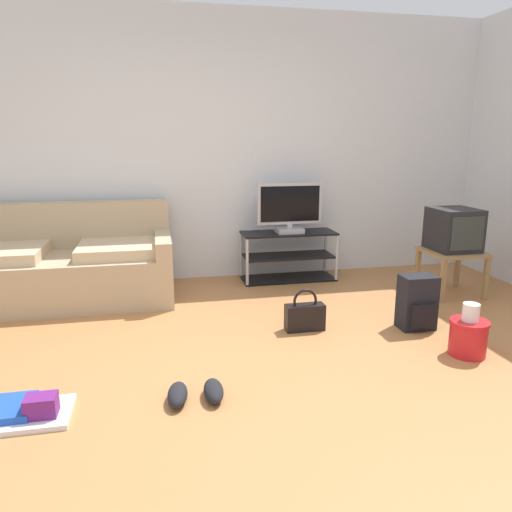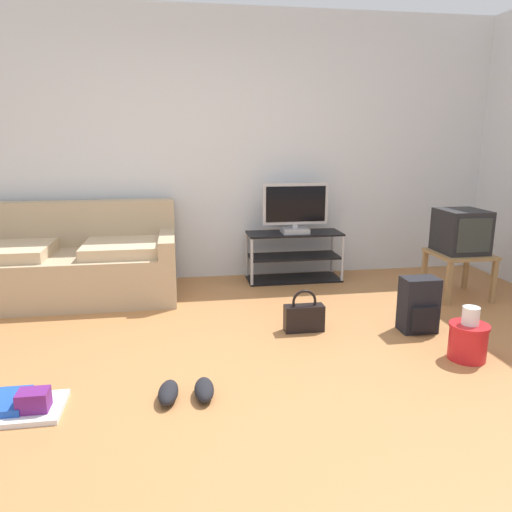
{
  "view_description": "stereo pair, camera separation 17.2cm",
  "coord_description": "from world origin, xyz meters",
  "px_view_note": "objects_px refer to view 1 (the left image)",
  "views": [
    {
      "loc": [
        -0.52,
        -2.64,
        1.44
      ],
      "look_at": [
        0.23,
        0.98,
        0.55
      ],
      "focal_mm": 34.15,
      "sensor_mm": 36.0,
      "label": 1
    },
    {
      "loc": [
        -0.36,
        -2.67,
        1.44
      ],
      "look_at": [
        0.23,
        0.98,
        0.55
      ],
      "focal_mm": 34.15,
      "sensor_mm": 36.0,
      "label": 2
    }
  ],
  "objects_px": {
    "floor_tray": "(27,411)",
    "crt_tv": "(454,229)",
    "backpack": "(417,303)",
    "couch": "(65,266)",
    "sneakers_pair": "(196,393)",
    "flat_tv": "(290,208)",
    "handbag": "(305,316)",
    "cleaning_bucket": "(468,334)",
    "side_table": "(452,257)",
    "tv_stand": "(288,256)"
  },
  "relations": [
    {
      "from": "handbag",
      "to": "sneakers_pair",
      "type": "bearing_deg",
      "value": -136.32
    },
    {
      "from": "couch",
      "to": "cleaning_bucket",
      "type": "xyz_separation_m",
      "value": [
        2.88,
        -1.83,
        -0.17
      ]
    },
    {
      "from": "backpack",
      "to": "cleaning_bucket",
      "type": "height_order",
      "value": "backpack"
    },
    {
      "from": "floor_tray",
      "to": "sneakers_pair",
      "type": "bearing_deg",
      "value": 0.21
    },
    {
      "from": "cleaning_bucket",
      "to": "flat_tv",
      "type": "bearing_deg",
      "value": 109.28
    },
    {
      "from": "crt_tv",
      "to": "floor_tray",
      "type": "bearing_deg",
      "value": -156.66
    },
    {
      "from": "side_table",
      "to": "handbag",
      "type": "xyz_separation_m",
      "value": [
        -1.62,
        -0.59,
        -0.24
      ]
    },
    {
      "from": "tv_stand",
      "to": "floor_tray",
      "type": "height_order",
      "value": "tv_stand"
    },
    {
      "from": "crt_tv",
      "to": "tv_stand",
      "type": "bearing_deg",
      "value": 150.3
    },
    {
      "from": "side_table",
      "to": "flat_tv",
      "type": "bearing_deg",
      "value": 150.5
    },
    {
      "from": "tv_stand",
      "to": "floor_tray",
      "type": "xyz_separation_m",
      "value": [
        -2.06,
        -2.26,
        -0.21
      ]
    },
    {
      "from": "flat_tv",
      "to": "backpack",
      "type": "relative_size",
      "value": 1.58
    },
    {
      "from": "floor_tray",
      "to": "crt_tv",
      "type": "bearing_deg",
      "value": 23.34
    },
    {
      "from": "tv_stand",
      "to": "cleaning_bucket",
      "type": "distance_m",
      "value": 2.16
    },
    {
      "from": "flat_tv",
      "to": "floor_tray",
      "type": "distance_m",
      "value": 3.13
    },
    {
      "from": "cleaning_bucket",
      "to": "backpack",
      "type": "bearing_deg",
      "value": 100.37
    },
    {
      "from": "flat_tv",
      "to": "backpack",
      "type": "xyz_separation_m",
      "value": [
        0.61,
        -1.5,
        -0.55
      ]
    },
    {
      "from": "handbag",
      "to": "flat_tv",
      "type": "bearing_deg",
      "value": 79.63
    },
    {
      "from": "tv_stand",
      "to": "couch",
      "type": "bearing_deg",
      "value": -174.31
    },
    {
      "from": "flat_tv",
      "to": "handbag",
      "type": "height_order",
      "value": "flat_tv"
    },
    {
      "from": "flat_tv",
      "to": "cleaning_bucket",
      "type": "bearing_deg",
      "value": -70.72
    },
    {
      "from": "couch",
      "to": "floor_tray",
      "type": "bearing_deg",
      "value": -86.77
    },
    {
      "from": "side_table",
      "to": "floor_tray",
      "type": "height_order",
      "value": "side_table"
    },
    {
      "from": "tv_stand",
      "to": "side_table",
      "type": "distance_m",
      "value": 1.59
    },
    {
      "from": "side_table",
      "to": "sneakers_pair",
      "type": "height_order",
      "value": "side_table"
    },
    {
      "from": "tv_stand",
      "to": "crt_tv",
      "type": "height_order",
      "value": "crt_tv"
    },
    {
      "from": "tv_stand",
      "to": "backpack",
      "type": "xyz_separation_m",
      "value": [
        0.61,
        -1.53,
        -0.04
      ]
    },
    {
      "from": "sneakers_pair",
      "to": "floor_tray",
      "type": "distance_m",
      "value": 0.89
    },
    {
      "from": "tv_stand",
      "to": "cleaning_bucket",
      "type": "height_order",
      "value": "tv_stand"
    },
    {
      "from": "sneakers_pair",
      "to": "floor_tray",
      "type": "relative_size",
      "value": 0.75
    },
    {
      "from": "flat_tv",
      "to": "cleaning_bucket",
      "type": "xyz_separation_m",
      "value": [
        0.71,
        -2.02,
        -0.61
      ]
    },
    {
      "from": "couch",
      "to": "sneakers_pair",
      "type": "xyz_separation_m",
      "value": [
        1.01,
        -2.04,
        -0.27
      ]
    },
    {
      "from": "cleaning_bucket",
      "to": "sneakers_pair",
      "type": "xyz_separation_m",
      "value": [
        -1.87,
        -0.22,
        -0.1
      ]
    },
    {
      "from": "sneakers_pair",
      "to": "side_table",
      "type": "bearing_deg",
      "value": 29.91
    },
    {
      "from": "tv_stand",
      "to": "sneakers_pair",
      "type": "relative_size",
      "value": 2.93
    },
    {
      "from": "backpack",
      "to": "floor_tray",
      "type": "xyz_separation_m",
      "value": [
        -2.67,
        -0.74,
        -0.17
      ]
    },
    {
      "from": "handbag",
      "to": "floor_tray",
      "type": "relative_size",
      "value": 0.75
    },
    {
      "from": "handbag",
      "to": "tv_stand",
      "type": "bearing_deg",
      "value": 79.79
    },
    {
      "from": "tv_stand",
      "to": "floor_tray",
      "type": "relative_size",
      "value": 2.2
    },
    {
      "from": "tv_stand",
      "to": "cleaning_bucket",
      "type": "relative_size",
      "value": 2.64
    },
    {
      "from": "crt_tv",
      "to": "cleaning_bucket",
      "type": "xyz_separation_m",
      "value": [
        -0.67,
        -1.26,
        -0.47
      ]
    },
    {
      "from": "crt_tv",
      "to": "backpack",
      "type": "height_order",
      "value": "crt_tv"
    },
    {
      "from": "flat_tv",
      "to": "handbag",
      "type": "distance_m",
      "value": 1.53
    },
    {
      "from": "flat_tv",
      "to": "handbag",
      "type": "xyz_separation_m",
      "value": [
        -0.25,
        -1.36,
        -0.64
      ]
    },
    {
      "from": "cleaning_bucket",
      "to": "floor_tray",
      "type": "distance_m",
      "value": 2.78
    },
    {
      "from": "tv_stand",
      "to": "handbag",
      "type": "distance_m",
      "value": 1.42
    },
    {
      "from": "sneakers_pair",
      "to": "handbag",
      "type": "bearing_deg",
      "value": 43.68
    },
    {
      "from": "cleaning_bucket",
      "to": "floor_tray",
      "type": "bearing_deg",
      "value": -175.39
    },
    {
      "from": "tv_stand",
      "to": "handbag",
      "type": "height_order",
      "value": "tv_stand"
    },
    {
      "from": "side_table",
      "to": "crt_tv",
      "type": "distance_m",
      "value": 0.27
    }
  ]
}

